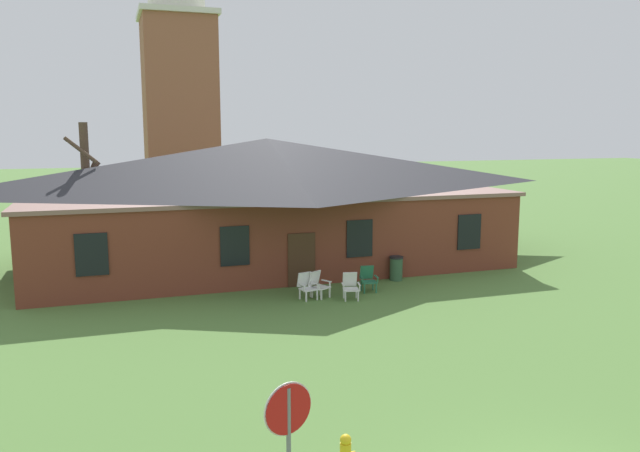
{
  "coord_description": "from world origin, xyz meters",
  "views": [
    {
      "loc": [
        -6.83,
        -7.42,
        6.04
      ],
      "look_at": [
        -1.22,
        9.09,
        3.34
      ],
      "focal_mm": 34.88,
      "sensor_mm": 36.0,
      "label": 1
    }
  ],
  "objects_px": {
    "lawn_chair_near_door": "(318,284)",
    "lawn_chair_middle": "(368,278)",
    "lawn_chair_by_porch": "(307,285)",
    "trash_bin": "(396,268)",
    "stop_sign": "(289,429)",
    "lawn_chair_left_end": "(350,285)"
  },
  "relations": [
    {
      "from": "lawn_chair_left_end",
      "to": "trash_bin",
      "type": "bearing_deg",
      "value": 36.18
    },
    {
      "from": "lawn_chair_by_porch",
      "to": "lawn_chair_middle",
      "type": "distance_m",
      "value": 2.54
    },
    {
      "from": "lawn_chair_middle",
      "to": "trash_bin",
      "type": "bearing_deg",
      "value": 34.85
    },
    {
      "from": "lawn_chair_near_door",
      "to": "trash_bin",
      "type": "bearing_deg",
      "value": 20.84
    },
    {
      "from": "lawn_chair_near_door",
      "to": "lawn_chair_middle",
      "type": "height_order",
      "value": "same"
    },
    {
      "from": "stop_sign",
      "to": "lawn_chair_by_porch",
      "type": "bearing_deg",
      "value": 71.35
    },
    {
      "from": "stop_sign",
      "to": "lawn_chair_near_door",
      "type": "distance_m",
      "value": 13.64
    },
    {
      "from": "stop_sign",
      "to": "lawn_chair_near_door",
      "type": "relative_size",
      "value": 2.58
    },
    {
      "from": "lawn_chair_left_end",
      "to": "trash_bin",
      "type": "distance_m",
      "value": 3.47
    },
    {
      "from": "lawn_chair_middle",
      "to": "trash_bin",
      "type": "height_order",
      "value": "trash_bin"
    },
    {
      "from": "lawn_chair_by_porch",
      "to": "lawn_chair_near_door",
      "type": "relative_size",
      "value": 1.0
    },
    {
      "from": "lawn_chair_by_porch",
      "to": "trash_bin",
      "type": "relative_size",
      "value": 0.98
    },
    {
      "from": "lawn_chair_by_porch",
      "to": "lawn_chair_left_end",
      "type": "xyz_separation_m",
      "value": [
        1.49,
        -0.52,
        0.0
      ]
    },
    {
      "from": "lawn_chair_near_door",
      "to": "trash_bin",
      "type": "distance_m",
      "value": 4.09
    },
    {
      "from": "trash_bin",
      "to": "lawn_chair_middle",
      "type": "bearing_deg",
      "value": -145.15
    },
    {
      "from": "lawn_chair_by_porch",
      "to": "lawn_chair_left_end",
      "type": "relative_size",
      "value": 1.0
    },
    {
      "from": "lawn_chair_near_door",
      "to": "lawn_chair_middle",
      "type": "distance_m",
      "value": 2.07
    },
    {
      "from": "lawn_chair_by_porch",
      "to": "trash_bin",
      "type": "distance_m",
      "value": 4.56
    },
    {
      "from": "lawn_chair_near_door",
      "to": "lawn_chair_left_end",
      "type": "xyz_separation_m",
      "value": [
        1.02,
        -0.59,
        0.0
      ]
    },
    {
      "from": "lawn_chair_left_end",
      "to": "lawn_chair_middle",
      "type": "distance_m",
      "value": 1.32
    },
    {
      "from": "lawn_chair_near_door",
      "to": "lawn_chair_middle",
      "type": "relative_size",
      "value": 1.0
    },
    {
      "from": "lawn_chair_near_door",
      "to": "lawn_chair_by_porch",
      "type": "bearing_deg",
      "value": -170.74
    }
  ]
}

